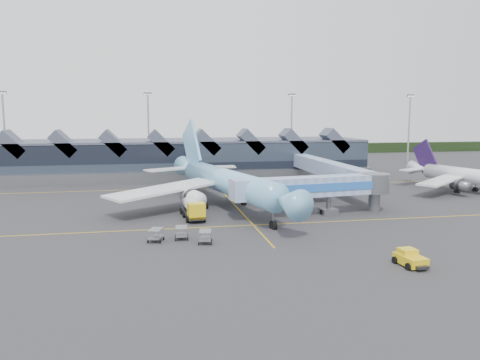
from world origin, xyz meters
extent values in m
plane|color=#2B2B2E|center=(0.00, 0.00, 0.00)|extent=(260.00, 260.00, 0.00)
cube|color=#BF9516|center=(0.00, -8.00, 0.01)|extent=(120.00, 0.25, 0.01)
cube|color=#BF9516|center=(0.00, 28.00, 0.01)|extent=(120.00, 0.25, 0.01)
cube|color=#BF9516|center=(0.00, 10.00, 0.01)|extent=(0.25, 60.00, 0.01)
cube|color=black|center=(0.00, 110.00, 2.00)|extent=(260.00, 4.00, 4.00)
cube|color=black|center=(-5.00, 48.00, 4.50)|extent=(90.00, 20.00, 9.00)
cube|color=#474D5F|center=(-5.00, 48.00, 9.20)|extent=(90.00, 20.00, 0.60)
cube|color=slate|center=(-5.00, 37.00, 1.30)|extent=(90.00, 2.50, 2.60)
cube|color=#474D5F|center=(-45.00, 41.00, 9.30)|extent=(6.43, 6.00, 6.43)
cube|color=#474D5F|center=(-34.00, 41.00, 9.30)|extent=(6.43, 6.00, 6.43)
cube|color=#474D5F|center=(-23.00, 41.00, 9.30)|extent=(6.43, 6.00, 6.43)
cube|color=#474D5F|center=(-12.00, 41.00, 9.30)|extent=(6.43, 6.00, 6.43)
cube|color=#474D5F|center=(-1.00, 41.00, 9.30)|extent=(6.43, 6.00, 6.43)
cube|color=#474D5F|center=(10.00, 41.00, 9.30)|extent=(6.43, 6.00, 6.43)
cube|color=#474D5F|center=(21.00, 41.00, 9.30)|extent=(6.43, 6.00, 6.43)
cube|color=#474D5F|center=(32.00, 41.00, 9.30)|extent=(6.43, 6.00, 6.43)
cylinder|color=#9C9EA5|center=(-55.00, 70.00, 11.00)|extent=(0.56, 0.56, 22.00)
cube|color=slate|center=(-55.00, 70.00, 22.00)|extent=(2.40, 0.50, 0.90)
cylinder|color=#9C9EA5|center=(-15.00, 72.00, 11.00)|extent=(0.56, 0.56, 22.00)
cube|color=slate|center=(-15.00, 72.00, 22.00)|extent=(2.40, 0.50, 0.90)
cylinder|color=#9C9EA5|center=(30.00, 72.00, 11.00)|extent=(0.56, 0.56, 22.00)
cube|color=slate|center=(30.00, 72.00, 22.00)|extent=(2.40, 0.50, 0.90)
cylinder|color=#9C9EA5|center=(70.00, 70.00, 11.00)|extent=(0.56, 0.56, 22.00)
cube|color=slate|center=(70.00, 70.00, 22.00)|extent=(2.40, 0.50, 0.90)
cylinder|color=#74BBEB|center=(-1.61, 4.91, 4.56)|extent=(12.29, 34.27, 4.23)
cone|color=#74BBEB|center=(3.19, -14.57, 4.56)|extent=(5.51, 6.71, 4.23)
cube|color=black|center=(3.37, -15.29, 5.45)|extent=(1.64, 0.71, 0.48)
cone|color=#74BBEB|center=(-6.64, 25.34, 4.88)|extent=(5.98, 8.61, 4.23)
cube|color=white|center=(-12.44, 3.70, 3.82)|extent=(19.68, 15.54, 1.39)
cube|color=white|center=(8.55, 8.87, 3.82)|extent=(19.62, 7.74, 1.39)
cylinder|color=white|center=(-8.02, 0.81, 2.76)|extent=(3.95, 6.33, 2.62)
cylinder|color=white|center=(5.98, 4.25, 2.76)|extent=(3.95, 6.33, 2.62)
cube|color=#74BBEB|center=(-6.17, 23.44, 9.29)|extent=(3.07, 10.63, 11.65)
cube|color=white|center=(-11.34, 22.67, 4.88)|extent=(9.39, 7.14, 0.28)
cube|color=white|center=(-1.23, 25.16, 4.88)|extent=(8.82, 3.45, 0.28)
cylinder|color=slate|center=(2.25, -10.77, 1.22)|extent=(0.31, 0.31, 2.45)
cylinder|color=slate|center=(-5.45, 5.47, 1.22)|extent=(0.31, 0.31, 2.45)
cylinder|color=slate|center=(1.53, 7.19, 1.22)|extent=(0.31, 0.31, 2.45)
cylinder|color=black|center=(2.25, -10.77, 0.44)|extent=(0.86, 1.64, 1.57)
cylinder|color=white|center=(49.69, 11.09, 3.42)|extent=(8.68, 22.25, 3.17)
cone|color=white|center=(46.24, 24.26, 3.66)|extent=(4.35, 5.71, 3.17)
cube|color=white|center=(42.27, 10.19, 2.86)|extent=(13.32, 10.58, 1.06)
cylinder|color=slate|center=(45.31, 8.30, 2.07)|extent=(2.86, 4.17, 1.96)
cube|color=#2A1746|center=(46.56, 23.04, 6.59)|extent=(2.26, 7.01, 7.72)
cube|color=white|center=(43.03, 22.44, 3.66)|extent=(6.36, 4.84, 0.26)
cube|color=white|center=(49.94, 24.25, 3.66)|extent=(6.07, 2.29, 0.26)
cylinder|color=slate|center=(46.85, 11.32, 0.92)|extent=(0.30, 0.30, 1.83)
cylinder|color=slate|center=(52.06, 12.69, 0.92)|extent=(0.30, 0.30, 1.83)
cube|color=#7C9BCF|center=(10.32, -3.34, 4.69)|extent=(21.48, 5.80, 3.08)
cube|color=blue|center=(10.53, -4.98, 4.69)|extent=(21.10, 2.76, 1.28)
cube|color=#7C9BCF|center=(-1.27, -4.79, 4.69)|extent=(3.16, 3.72, 3.19)
cylinder|color=slate|center=(13.49, -2.95, 2.35)|extent=(0.74, 0.74, 4.69)
cube|color=slate|center=(13.49, -2.95, 0.48)|extent=(2.79, 2.42, 0.96)
cylinder|color=black|center=(12.43, -3.08, 0.37)|extent=(0.54, 1.00, 0.96)
cylinder|color=black|center=(14.54, -2.82, 0.37)|extent=(0.54, 1.00, 0.96)
cylinder|color=slate|center=(21.92, -1.90, 4.69)|extent=(4.68, 4.68, 3.19)
cylinder|color=slate|center=(21.92, -1.90, 2.35)|extent=(1.91, 1.91, 4.69)
cube|color=black|center=(-8.26, -1.46, 0.77)|extent=(3.17, 9.39, 0.51)
cube|color=yellow|center=(-7.99, -4.93, 1.85)|extent=(2.63, 2.44, 2.26)
cube|color=black|center=(-7.93, -5.75, 2.36)|extent=(2.26, 0.33, 1.03)
cylinder|color=silver|center=(-8.36, -0.23, 2.15)|extent=(2.81, 6.11, 2.36)
sphere|color=silver|center=(-8.59, 2.73, 2.15)|extent=(2.26, 2.26, 2.26)
sphere|color=silver|center=(-8.13, -3.20, 2.15)|extent=(2.26, 2.26, 2.26)
cylinder|color=black|center=(-9.30, -4.63, 0.51)|extent=(0.44, 1.05, 1.03)
cylinder|color=black|center=(-6.74, -4.43, 0.51)|extent=(0.44, 1.05, 1.03)
cylinder|color=black|center=(-9.58, -1.05, 0.51)|extent=(0.44, 1.05, 1.03)
cylinder|color=black|center=(-7.02, -0.85, 0.51)|extent=(0.44, 1.05, 1.03)
cylinder|color=black|center=(-9.78, 1.51, 0.51)|extent=(0.44, 1.05, 1.03)
cylinder|color=black|center=(-7.22, 1.71, 0.51)|extent=(0.44, 1.05, 1.03)
cube|color=yellow|center=(12.48, -29.10, 0.67)|extent=(2.45, 3.65, 0.96)
cube|color=yellow|center=(12.42, -28.53, 1.39)|extent=(1.87, 1.70, 0.67)
cube|color=black|center=(12.66, -30.92, 0.43)|extent=(1.42, 0.90, 0.29)
cylinder|color=black|center=(11.49, -30.36, 0.38)|extent=(0.36, 0.79, 0.77)
cylinder|color=black|center=(13.69, -30.14, 0.38)|extent=(0.36, 0.79, 0.77)
cylinder|color=black|center=(11.26, -28.07, 0.38)|extent=(0.36, 0.79, 0.77)
cylinder|color=black|center=(13.46, -27.84, 0.38)|extent=(0.36, 0.79, 0.77)
cube|color=gray|center=(-10.76, -13.75, 0.58)|extent=(1.59, 2.38, 0.16)
cube|color=gray|center=(-10.76, -13.75, 1.57)|extent=(1.59, 2.38, 0.08)
cylinder|color=black|center=(-9.93, -12.95, 0.19)|extent=(0.15, 0.38, 0.38)
cube|color=gray|center=(-7.97, -16.30, 0.58)|extent=(1.80, 2.50, 0.16)
cube|color=gray|center=(-7.97, -16.30, 1.57)|extent=(1.80, 2.50, 0.08)
cylinder|color=black|center=(-7.06, -15.59, 0.19)|extent=(0.18, 0.39, 0.38)
cube|color=gray|center=(-14.03, -14.31, 0.58)|extent=(2.09, 2.64, 0.16)
cube|color=gray|center=(-14.03, -14.31, 1.57)|extent=(2.09, 2.64, 0.08)
cylinder|color=black|center=(-13.03, -13.75, 0.19)|extent=(0.23, 0.40, 0.38)
camera|label=1|loc=(-14.28, -72.83, 16.00)|focal=35.00mm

